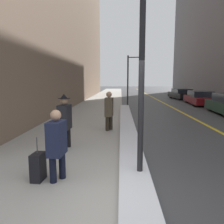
% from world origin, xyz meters
% --- Properties ---
extents(ground_plane, '(160.00, 160.00, 0.00)m').
position_xyz_m(ground_plane, '(0.00, 0.00, 0.00)').
color(ground_plane, '#38383A').
extents(sidewalk_slab, '(4.00, 80.00, 0.01)m').
position_xyz_m(sidewalk_slab, '(-2.00, 15.00, 0.01)').
color(sidewalk_slab, '#9E9B93').
rests_on(sidewalk_slab, ground).
extents(road_centre_stripe, '(0.16, 80.00, 0.00)m').
position_xyz_m(road_centre_stripe, '(4.00, 15.00, 0.00)').
color(road_centre_stripe, gold).
rests_on(road_centre_stripe, ground).
extents(snow_bank_curb, '(0.64, 15.09, 0.21)m').
position_xyz_m(snow_bank_curb, '(0.19, 6.28, 0.10)').
color(snow_bank_curb, silver).
rests_on(snow_bank_curb, ground).
extents(lamp_post, '(0.28, 0.28, 5.15)m').
position_xyz_m(lamp_post, '(0.31, 1.11, 3.07)').
color(lamp_post, black).
rests_on(lamp_post, ground).
extents(traffic_light_near, '(1.31, 0.33, 4.02)m').
position_xyz_m(traffic_light_near, '(1.09, 13.75, 2.91)').
color(traffic_light_near, black).
rests_on(traffic_light_near, ground).
extents(pedestrian_nearside, '(0.33, 0.51, 1.52)m').
position_xyz_m(pedestrian_nearside, '(-1.42, 1.00, 0.84)').
color(pedestrian_nearside, black).
rests_on(pedestrian_nearside, ground).
extents(pedestrian_in_glasses, '(0.36, 0.55, 1.71)m').
position_xyz_m(pedestrian_in_glasses, '(-1.83, 3.24, 0.93)').
color(pedestrian_in_glasses, black).
rests_on(pedestrian_in_glasses, ground).
extents(pedestrian_trailing, '(0.35, 0.56, 1.65)m').
position_xyz_m(pedestrian_trailing, '(-0.60, 5.78, 0.92)').
color(pedestrian_trailing, '#2A241B').
rests_on(pedestrian_trailing, ground).
extents(parked_car_maroon, '(2.14, 5.00, 1.21)m').
position_xyz_m(parked_car_maroon, '(6.93, 16.40, 0.58)').
color(parked_car_maroon, '#600F14').
rests_on(parked_car_maroon, ground).
extents(parked_car_black, '(2.17, 4.80, 1.19)m').
position_xyz_m(parked_car_black, '(6.95, 22.43, 0.57)').
color(parked_car_black, black).
rests_on(parked_car_black, ground).
extents(rolling_suitcase, '(0.25, 0.38, 0.95)m').
position_xyz_m(rolling_suitcase, '(-1.84, 0.98, 0.30)').
color(rolling_suitcase, black).
rests_on(rolling_suitcase, ground).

